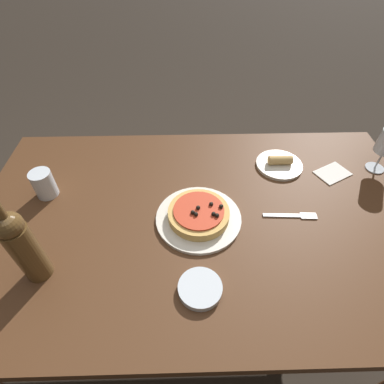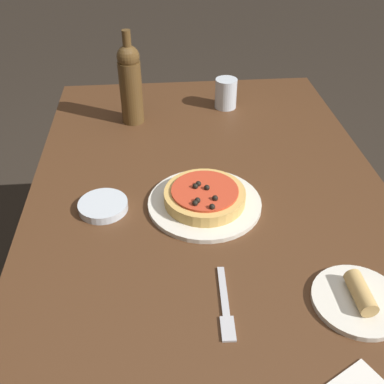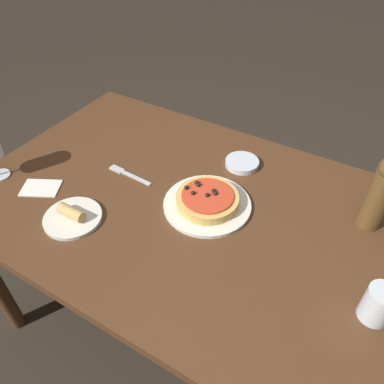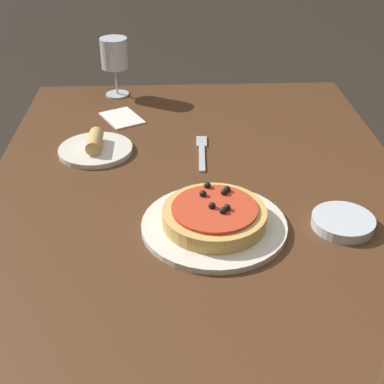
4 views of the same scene
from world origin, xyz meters
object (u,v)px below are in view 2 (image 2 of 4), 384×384
Objects in this scene: dinner_plate at (205,203)px; wine_bottle at (130,83)px; pizza at (205,196)px; side_plate at (358,299)px; side_bowl at (103,206)px; dining_table at (212,232)px; fork at (225,307)px; water_cup at (226,93)px.

wine_bottle is at bearing -158.25° from dinner_plate.
dinner_plate is 1.40× the size of pizza.
pizza is at bearing -141.22° from side_plate.
side_bowl is 0.61m from side_plate.
dinner_plate is 1.57× the size of side_plate.
dining_table is 7.67× the size of pizza.
fork is at bearing 38.13° from side_bowl.
water_cup is at bearing 166.23° from dinner_plate.
side_bowl is at bearing -91.46° from pizza.
side_bowl is (0.53, -0.38, -0.04)m from water_cup.
dining_table is 0.57m from water_cup.
water_cup is (-0.07, 0.31, -0.08)m from wine_bottle.
dinner_plate reaches higher than dining_table.
dining_table is 0.28m from side_bowl.
side_bowl is 0.67× the size of fork.
fork is (0.32, 0.01, -0.03)m from pizza.
side_plate is (0.86, 0.13, -0.04)m from water_cup.
dinner_plate reaches higher than fork.
dining_table is 5.46× the size of dinner_plate.
dining_table is 0.09m from dinner_plate.
wine_bottle is 0.47m from side_bowl.
pizza is 0.68× the size of wine_bottle.
wine_bottle is (-0.46, -0.18, 0.10)m from pizza.
dinner_plate is 0.42m from side_plate.
water_cup is 0.56× the size of fork.
pizza is at bearing 21.72° from wine_bottle.
side_bowl reaches higher than dining_table.
pizza is 1.65× the size of side_bowl.
fork is at bearing 0.93° from pizza.
pizza is at bearing -13.77° from water_cup.
water_cup is 0.87m from side_plate.
water_cup is (-0.53, 0.13, 0.04)m from dinner_plate.
water_cup is at bearing 103.45° from wine_bottle.
side_plate is (0.78, 0.44, -0.12)m from wine_bottle.
side_plate is (0.33, 0.26, 0.01)m from dinner_plate.
side_plate is at bearing 56.90° from side_bowl.
wine_bottle reaches higher than water_cup.
water_cup reaches higher than pizza.
dinner_plate is at bearing -120.02° from dining_table.
side_plate reaches higher than side_bowl.
wine_bottle is 0.91m from side_plate.
side_bowl is (-0.01, -0.25, 0.00)m from dinner_plate.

